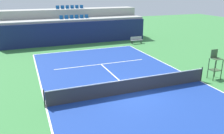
# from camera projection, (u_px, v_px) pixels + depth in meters

# --- Properties ---
(ground_plane) EXTENTS (80.00, 80.00, 0.00)m
(ground_plane) POSITION_uv_depth(u_px,v_px,m) (133.00, 93.00, 14.93)
(ground_plane) COLOR #387A3D
(court_surface) EXTENTS (11.00, 24.00, 0.01)m
(court_surface) POSITION_uv_depth(u_px,v_px,m) (133.00, 92.00, 14.93)
(court_surface) COLOR navy
(court_surface) RESTS_ON ground_plane
(baseline_far) EXTENTS (11.00, 0.10, 0.00)m
(baseline_far) POSITION_uv_depth(u_px,v_px,m) (85.00, 50.00, 25.48)
(baseline_far) COLOR white
(baseline_far) RESTS_ON court_surface
(sideline_left) EXTENTS (0.10, 24.00, 0.00)m
(sideline_left) POSITION_uv_depth(u_px,v_px,m) (46.00, 107.00, 13.05)
(sideline_left) COLOR white
(sideline_left) RESTS_ON court_surface
(sideline_right) EXTENTS (0.10, 24.00, 0.00)m
(sideline_right) POSITION_uv_depth(u_px,v_px,m) (200.00, 81.00, 16.80)
(sideline_right) COLOR white
(sideline_right) RESTS_ON court_surface
(service_line_far) EXTENTS (8.26, 0.10, 0.00)m
(service_line_far) POSITION_uv_depth(u_px,v_px,m) (101.00, 64.00, 20.58)
(service_line_far) COLOR white
(service_line_far) RESTS_ON court_surface
(centre_service_line) EXTENTS (0.10, 6.40, 0.00)m
(centre_service_line) POSITION_uv_depth(u_px,v_px,m) (114.00, 76.00, 17.75)
(centre_service_line) COLOR white
(centre_service_line) RESTS_ON court_surface
(back_wall) EXTENTS (17.77, 0.30, 2.67)m
(back_wall) POSITION_uv_depth(u_px,v_px,m) (78.00, 33.00, 27.90)
(back_wall) COLOR navy
(back_wall) RESTS_ON ground_plane
(stands_tier_lower) EXTENTS (17.77, 2.40, 2.92)m
(stands_tier_lower) POSITION_uv_depth(u_px,v_px,m) (75.00, 30.00, 29.05)
(stands_tier_lower) COLOR #9E9E99
(stands_tier_lower) RESTS_ON ground_plane
(stands_tier_upper) EXTENTS (17.77, 2.40, 3.95)m
(stands_tier_upper) POSITION_uv_depth(u_px,v_px,m) (71.00, 24.00, 31.01)
(stands_tier_upper) COLOR #9E9E99
(stands_tier_upper) RESTS_ON ground_plane
(seating_row_lower) EXTENTS (3.63, 0.44, 0.44)m
(seating_row_lower) POSITION_uv_depth(u_px,v_px,m) (74.00, 18.00, 28.63)
(seating_row_lower) COLOR #145193
(seating_row_lower) RESTS_ON stands_tier_lower
(seating_row_upper) EXTENTS (3.63, 0.44, 0.44)m
(seating_row_upper) POSITION_uv_depth(u_px,v_px,m) (70.00, 8.00, 30.43)
(seating_row_upper) COLOR #145193
(seating_row_upper) RESTS_ON stands_tier_upper
(tennis_net) EXTENTS (11.08, 0.08, 1.07)m
(tennis_net) POSITION_uv_depth(u_px,v_px,m) (133.00, 85.00, 14.77)
(tennis_net) COLOR black
(tennis_net) RESTS_ON court_surface
(umpire_chair) EXTENTS (0.76, 0.66, 2.20)m
(umpire_chair) POSITION_uv_depth(u_px,v_px,m) (215.00, 63.00, 16.91)
(umpire_chair) COLOR #334C2D
(umpire_chair) RESTS_ON ground_plane
(player_bench) EXTENTS (1.50, 0.40, 0.85)m
(player_bench) POSITION_uv_depth(u_px,v_px,m) (136.00, 39.00, 28.39)
(player_bench) COLOR #99999E
(player_bench) RESTS_ON ground_plane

